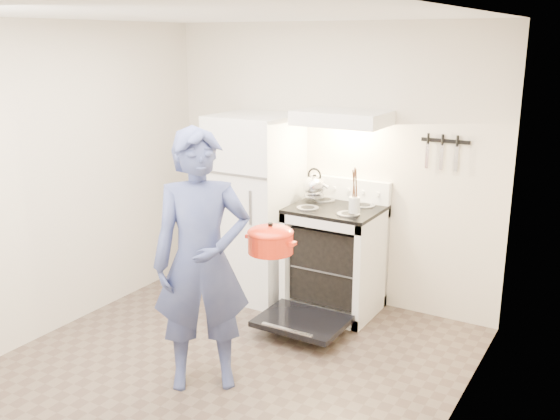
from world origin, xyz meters
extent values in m
plane|color=brown|center=(0.00, 0.00, 0.00)|extent=(3.60, 3.60, 0.00)
cube|color=beige|center=(0.00, 1.80, 1.25)|extent=(3.20, 0.02, 2.50)
cube|color=white|center=(-0.58, 1.45, 0.85)|extent=(0.70, 0.70, 1.70)
cube|color=white|center=(0.23, 1.48, 0.46)|extent=(0.76, 0.65, 0.92)
cube|color=black|center=(0.23, 1.48, 0.94)|extent=(0.76, 0.65, 0.03)
cube|color=white|center=(0.23, 1.76, 1.05)|extent=(0.76, 0.07, 0.20)
cube|color=black|center=(0.23, 0.88, 0.12)|extent=(0.70, 0.54, 0.04)
cube|color=slate|center=(0.23, 1.48, 0.44)|extent=(0.60, 0.52, 0.01)
cube|color=white|center=(0.23, 1.55, 1.71)|extent=(0.76, 0.50, 0.12)
cube|color=black|center=(1.05, 1.79, 1.55)|extent=(0.40, 0.02, 0.03)
cylinder|color=#916948|center=(0.30, 1.44, 0.45)|extent=(0.32, 0.32, 0.02)
cylinder|color=silver|center=(0.48, 1.30, 1.05)|extent=(0.09, 0.09, 0.13)
imported|color=navy|center=(-0.01, -0.10, 0.91)|extent=(0.79, 0.75, 1.81)
camera|label=1|loc=(2.44, -3.23, 2.36)|focal=40.00mm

